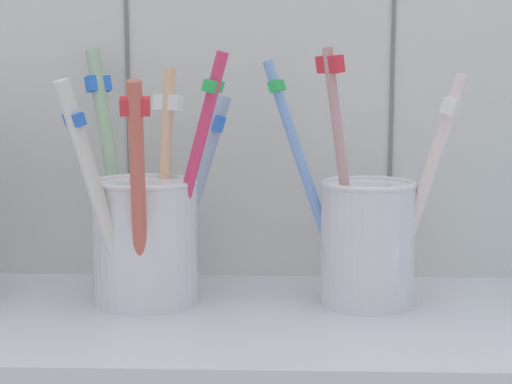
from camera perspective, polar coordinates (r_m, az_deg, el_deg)
name	(u,v)px	position (r cm, az deg, el deg)	size (l,w,h in cm)	color
counter_slab	(255,328)	(58.06, -0.10, -9.47)	(64.00, 22.00, 2.00)	silver
tile_wall_back	(260,26)	(67.43, 0.26, 11.50)	(64.00, 2.20, 45.00)	silver
toothbrush_cup_left	(145,229)	(60.17, -7.74, -2.60)	(12.11, 13.59, 18.65)	silver
toothbrush_cup_right	(367,235)	(59.69, 7.79, -3.03)	(14.38, 7.10, 18.55)	silver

